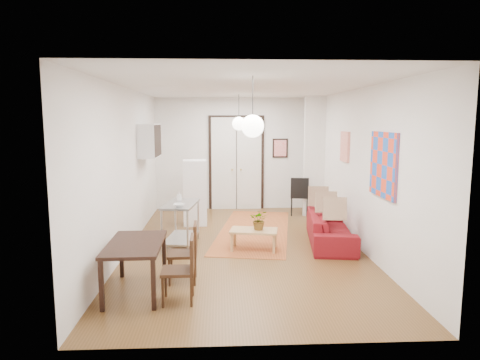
{
  "coord_description": "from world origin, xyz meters",
  "views": [
    {
      "loc": [
        -0.44,
        -7.66,
        2.33
      ],
      "look_at": [
        -0.07,
        0.02,
        1.25
      ],
      "focal_mm": 32.0,
      "sensor_mm": 36.0,
      "label": 1
    }
  ],
  "objects_px": {
    "kitchen_counter": "(181,219)",
    "dining_table": "(135,248)",
    "fridge": "(195,192)",
    "dining_chair_far": "(178,263)",
    "sofa": "(330,229)",
    "black_side_chair": "(299,192)",
    "dining_chair_near": "(183,247)",
    "coffee_table": "(254,232)"
  },
  "relations": [
    {
      "from": "kitchen_counter",
      "to": "dining_table",
      "type": "relative_size",
      "value": 0.89
    },
    {
      "from": "fridge",
      "to": "dining_chair_far",
      "type": "distance_m",
      "value": 4.09
    },
    {
      "from": "fridge",
      "to": "dining_chair_far",
      "type": "height_order",
      "value": "fridge"
    },
    {
      "from": "sofa",
      "to": "dining_chair_far",
      "type": "height_order",
      "value": "dining_chair_far"
    },
    {
      "from": "dining_chair_far",
      "to": "black_side_chair",
      "type": "bearing_deg",
      "value": 152.57
    },
    {
      "from": "dining_table",
      "to": "dining_chair_near",
      "type": "bearing_deg",
      "value": 35.92
    },
    {
      "from": "sofa",
      "to": "kitchen_counter",
      "type": "distance_m",
      "value": 2.82
    },
    {
      "from": "coffee_table",
      "to": "dining_table",
      "type": "height_order",
      "value": "dining_table"
    },
    {
      "from": "kitchen_counter",
      "to": "fridge",
      "type": "bearing_deg",
      "value": 92.49
    },
    {
      "from": "dining_table",
      "to": "dining_chair_far",
      "type": "xyz_separation_m",
      "value": [
        0.6,
        -0.27,
        -0.12
      ]
    },
    {
      "from": "fridge",
      "to": "dining_chair_far",
      "type": "bearing_deg",
      "value": -93.29
    },
    {
      "from": "fridge",
      "to": "black_side_chair",
      "type": "relative_size",
      "value": 1.53
    },
    {
      "from": "fridge",
      "to": "dining_chair_near",
      "type": "distance_m",
      "value": 3.39
    },
    {
      "from": "sofa",
      "to": "dining_chair_near",
      "type": "relative_size",
      "value": 2.28
    },
    {
      "from": "sofa",
      "to": "dining_chair_near",
      "type": "height_order",
      "value": "dining_chair_near"
    },
    {
      "from": "coffee_table",
      "to": "black_side_chair",
      "type": "distance_m",
      "value": 3.24
    },
    {
      "from": "kitchen_counter",
      "to": "dining_table",
      "type": "distance_m",
      "value": 2.17
    },
    {
      "from": "coffee_table",
      "to": "fridge",
      "type": "xyz_separation_m",
      "value": [
        -1.17,
        1.99,
        0.4
      ]
    },
    {
      "from": "kitchen_counter",
      "to": "dining_chair_near",
      "type": "relative_size",
      "value": 1.3
    },
    {
      "from": "dining_chair_near",
      "to": "dining_chair_far",
      "type": "height_order",
      "value": "same"
    },
    {
      "from": "dining_chair_far",
      "to": "black_side_chair",
      "type": "xyz_separation_m",
      "value": [
        2.51,
        5.03,
        0.06
      ]
    },
    {
      "from": "dining_table",
      "to": "dining_chair_far",
      "type": "height_order",
      "value": "dining_chair_far"
    },
    {
      "from": "sofa",
      "to": "kitchen_counter",
      "type": "relative_size",
      "value": 1.75
    },
    {
      "from": "dining_chair_far",
      "to": "kitchen_counter",
      "type": "bearing_deg",
      "value": -176.73
    },
    {
      "from": "kitchen_counter",
      "to": "dining_table",
      "type": "height_order",
      "value": "kitchen_counter"
    },
    {
      "from": "dining_chair_near",
      "to": "coffee_table",
      "type": "bearing_deg",
      "value": 139.57
    },
    {
      "from": "dining_table",
      "to": "dining_chair_near",
      "type": "height_order",
      "value": "dining_chair_near"
    },
    {
      "from": "sofa",
      "to": "dining_table",
      "type": "bearing_deg",
      "value": 131.77
    },
    {
      "from": "sofa",
      "to": "black_side_chair",
      "type": "bearing_deg",
      "value": 10.81
    },
    {
      "from": "sofa",
      "to": "fridge",
      "type": "xyz_separation_m",
      "value": [
        -2.65,
        1.66,
        0.44
      ]
    },
    {
      "from": "coffee_table",
      "to": "dining_table",
      "type": "distance_m",
      "value": 2.55
    },
    {
      "from": "coffee_table",
      "to": "fridge",
      "type": "distance_m",
      "value": 2.34
    },
    {
      "from": "coffee_table",
      "to": "dining_chair_far",
      "type": "relative_size",
      "value": 1.05
    },
    {
      "from": "dining_table",
      "to": "kitchen_counter",
      "type": "bearing_deg",
      "value": 78.69
    },
    {
      "from": "dining_table",
      "to": "black_side_chair",
      "type": "bearing_deg",
      "value": 56.88
    },
    {
      "from": "dining_chair_near",
      "to": "dining_chair_far",
      "type": "bearing_deg",
      "value": -0.93
    },
    {
      "from": "coffee_table",
      "to": "black_side_chair",
      "type": "bearing_deg",
      "value": 65.19
    },
    {
      "from": "coffee_table",
      "to": "dining_table",
      "type": "xyz_separation_m",
      "value": [
        -1.75,
        -1.83,
        0.3
      ]
    },
    {
      "from": "dining_chair_far",
      "to": "sofa",
      "type": "bearing_deg",
      "value": 131.73
    },
    {
      "from": "black_side_chair",
      "to": "dining_chair_near",
      "type": "bearing_deg",
      "value": 69.26
    },
    {
      "from": "dining_chair_far",
      "to": "black_side_chair",
      "type": "relative_size",
      "value": 0.91
    },
    {
      "from": "kitchen_counter",
      "to": "dining_chair_near",
      "type": "distance_m",
      "value": 1.7
    }
  ]
}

